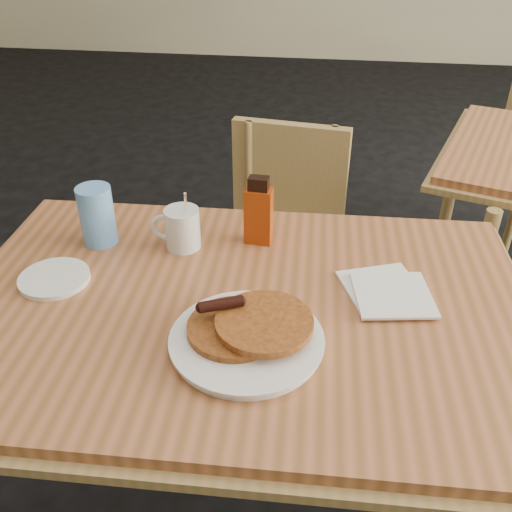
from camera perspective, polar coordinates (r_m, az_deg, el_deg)
The scene contains 8 objects.
main_table at distance 1.19m, azimuth -1.52°, elevation -6.22°, with size 1.24×0.86×0.75m.
chair_main_far at distance 1.89m, azimuth 2.97°, elevation 2.40°, with size 0.43×0.43×0.84m.
pancake_plate at distance 1.05m, azimuth -0.87°, elevation -7.89°, with size 0.29×0.29×0.07m.
coffee_mug at distance 1.32m, azimuth -7.48°, elevation 2.83°, with size 0.12×0.08×0.15m.
syrup_bottle at distance 1.32m, azimuth 0.26°, elevation 4.37°, with size 0.06×0.04×0.17m.
napkin_stack at distance 1.21m, azimuth 13.03°, elevation -3.48°, with size 0.21×0.22×0.01m.
blue_tumbler at distance 1.37m, azimuth -15.61°, elevation 3.93°, with size 0.08×0.08×0.14m, color #619EE4.
side_saucer at distance 1.29m, azimuth -19.51°, elevation -2.13°, with size 0.15×0.15×0.01m, color white.
Camera 1 is at (0.09, -0.90, 1.46)m, focal length 40.00 mm.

